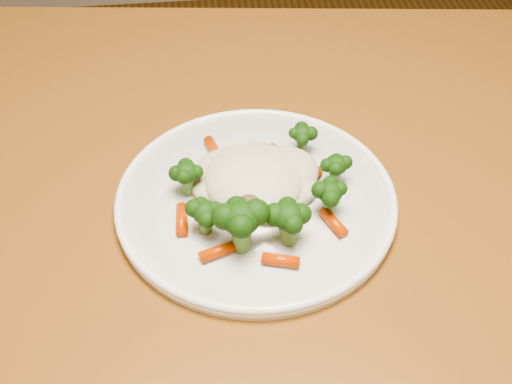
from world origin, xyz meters
TOP-DOWN VIEW (x-y plane):
  - dining_table at (-0.25, -0.34)m, footprint 1.25×0.91m
  - plate at (-0.29, -0.38)m, footprint 0.30×0.30m
  - meal at (-0.29, -0.39)m, footprint 0.20×0.20m

SIDE VIEW (x-z plane):
  - dining_table at x=-0.25m, z-range 0.27..1.02m
  - plate at x=-0.29m, z-range 0.75..0.76m
  - meal at x=-0.29m, z-range 0.76..0.81m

